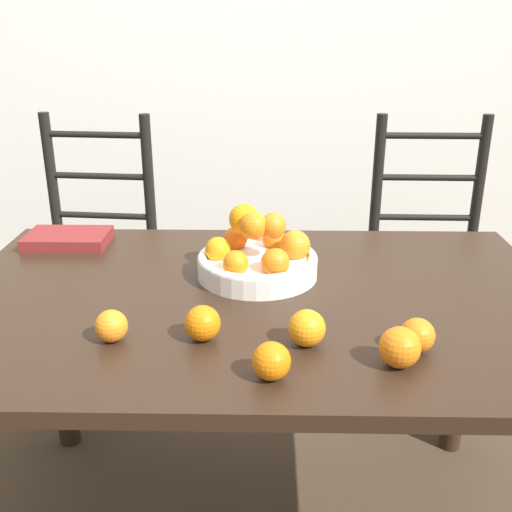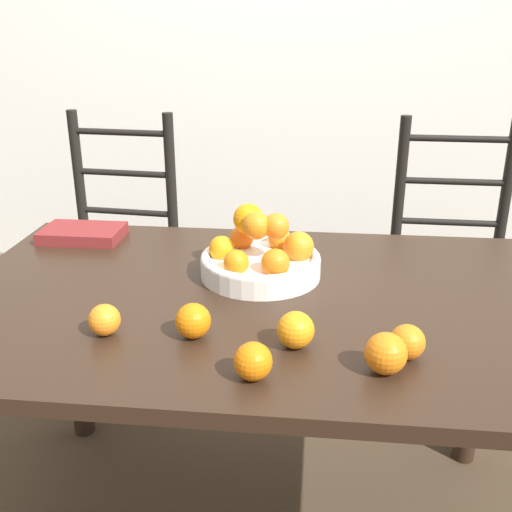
{
  "view_description": "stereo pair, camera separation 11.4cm",
  "coord_description": "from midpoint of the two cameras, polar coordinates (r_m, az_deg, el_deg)",
  "views": [
    {
      "loc": [
        0.02,
        -1.28,
        1.34
      ],
      "look_at": [
        -0.0,
        0.02,
        0.83
      ],
      "focal_mm": 42.0,
      "sensor_mm": 36.0,
      "label": 1
    },
    {
      "loc": [
        0.14,
        -1.27,
        1.34
      ],
      "look_at": [
        -0.0,
        0.02,
        0.83
      ],
      "focal_mm": 42.0,
      "sensor_mm": 36.0,
      "label": 2
    }
  ],
  "objects": [
    {
      "name": "wall_back",
      "position": [
        2.8,
        4.79,
        20.55
      ],
      "size": [
        8.0,
        0.06,
        2.6
      ],
      "color": "silver",
      "rests_on": "ground_plane"
    },
    {
      "name": "dining_table",
      "position": [
        1.46,
        2.23,
        -7.3
      ],
      "size": [
        1.45,
        0.93,
        0.74
      ],
      "color": "black",
      "rests_on": "ground_plane"
    },
    {
      "name": "fruit_bowl",
      "position": [
        1.5,
        2.59,
        -0.09
      ],
      "size": [
        0.3,
        0.3,
        0.18
      ],
      "color": "white",
      "rests_on": "dining_table"
    },
    {
      "name": "orange_loose_0",
      "position": [
        1.25,
        -11.73,
        -6.03
      ],
      "size": [
        0.07,
        0.07,
        0.07
      ],
      "color": "orange",
      "rests_on": "dining_table"
    },
    {
      "name": "orange_loose_1",
      "position": [
        1.22,
        -3.34,
        -6.24
      ],
      "size": [
        0.07,
        0.07,
        0.07
      ],
      "color": "orange",
      "rests_on": "dining_table"
    },
    {
      "name": "orange_loose_2",
      "position": [
        1.19,
        16.9,
        -7.91
      ],
      "size": [
        0.07,
        0.07,
        0.07
      ],
      "color": "orange",
      "rests_on": "dining_table"
    },
    {
      "name": "orange_loose_3",
      "position": [
        1.19,
        6.56,
        -7.07
      ],
      "size": [
        0.07,
        0.07,
        0.07
      ],
      "color": "orange",
      "rests_on": "dining_table"
    },
    {
      "name": "orange_loose_4",
      "position": [
        1.08,
        2.77,
        -10.06
      ],
      "size": [
        0.07,
        0.07,
        0.07
      ],
      "color": "orange",
      "rests_on": "dining_table"
    },
    {
      "name": "orange_loose_5",
      "position": [
        1.14,
        15.13,
        -9.02
      ],
      "size": [
        0.08,
        0.08,
        0.08
      ],
      "color": "orange",
      "rests_on": "dining_table"
    },
    {
      "name": "chair_left",
      "position": [
        2.34,
        -11.84,
        -0.4
      ],
      "size": [
        0.45,
        0.44,
        1.03
      ],
      "rotation": [
        0.0,
        0.0,
        -0.09
      ],
      "color": "black",
      "rests_on": "ground_plane"
    },
    {
      "name": "chair_right",
      "position": [
        2.3,
        19.37,
        -1.62
      ],
      "size": [
        0.43,
        0.41,
        1.03
      ],
      "rotation": [
        0.0,
        0.0,
        -0.02
      ],
      "color": "black",
      "rests_on": "ground_plane"
    },
    {
      "name": "book_stack",
      "position": [
        1.82,
        -14.49,
        2.07
      ],
      "size": [
        0.23,
        0.15,
        0.03
      ],
      "color": "maroon",
      "rests_on": "dining_table"
    }
  ]
}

